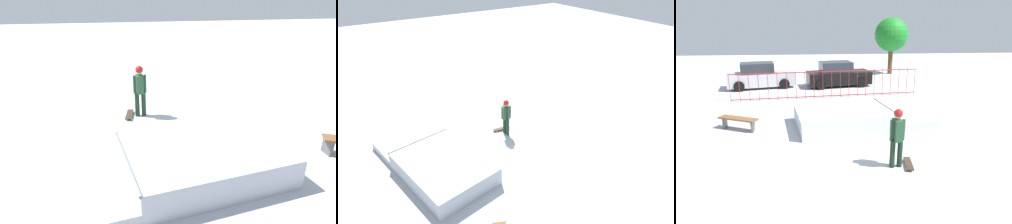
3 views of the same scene
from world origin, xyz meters
The scene contains 4 objects.
ground_plane centered at (0.00, 0.00, 0.00)m, with size 60.00×60.00×0.00m, color #B2B7C1.
skate_ramp centered at (0.91, 1.39, 0.32)m, with size 5.77×3.49×0.74m.
skater centered at (1.63, -2.24, 1.01)m, with size 0.44×0.40×1.73m.
skateboard centered at (2.02, -2.23, 0.08)m, with size 0.35×0.82×0.09m.
Camera 2 is at (-8.12, 4.11, 7.50)m, focal length 31.70 mm.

